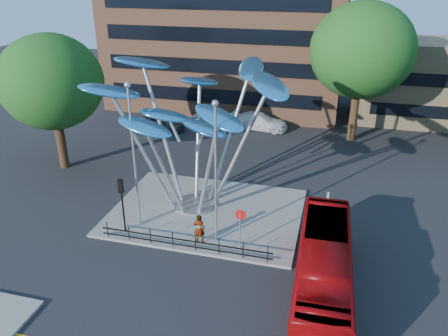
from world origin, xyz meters
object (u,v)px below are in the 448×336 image
(leaf_sculpture, at_px, (191,106))
(traffic_light_island, at_px, (122,194))
(parked_car_mid, at_px, (214,120))
(street_lamp_right, at_px, (216,161))
(tree_right, at_px, (362,51))
(red_bus, at_px, (323,269))
(parked_car_left, at_px, (163,123))
(tree_left, at_px, (51,82))
(street_lamp_left, at_px, (133,145))
(parked_car_right, at_px, (259,121))
(no_entry_sign_island, at_px, (240,223))
(pedestrian, at_px, (199,229))

(leaf_sculpture, distance_m, traffic_light_island, 6.65)
(leaf_sculpture, relative_size, parked_car_mid, 2.92)
(street_lamp_right, relative_size, parked_car_mid, 1.90)
(leaf_sculpture, height_order, street_lamp_right, leaf_sculpture)
(tree_right, distance_m, red_bus, 22.95)
(leaf_sculpture, height_order, parked_car_left, leaf_sculpture)
(tree_left, height_order, street_lamp_left, tree_left)
(tree_right, distance_m, tree_left, 25.09)
(parked_car_right, bearing_deg, parked_car_mid, 99.18)
(leaf_sculpture, relative_size, red_bus, 1.22)
(parked_car_left, bearing_deg, tree_left, 159.14)
(tree_right, bearing_deg, tree_left, -151.39)
(parked_car_right, bearing_deg, tree_left, 136.99)
(tree_right, xyz_separation_m, leaf_sculpture, (-10.07, -15.32, -1.16))
(tree_left, height_order, parked_car_right, tree_left)
(street_lamp_left, distance_m, red_bus, 12.26)
(traffic_light_island, bearing_deg, no_entry_sign_island, 0.13)
(street_lamp_left, distance_m, street_lamp_right, 5.03)
(no_entry_sign_island, xyz_separation_m, parked_car_right, (-2.68, 20.16, -1.02))
(parked_car_mid, bearing_deg, pedestrian, -163.05)
(street_lamp_left, relative_size, no_entry_sign_island, 3.59)
(traffic_light_island, relative_size, parked_car_mid, 0.79)
(parked_car_right, bearing_deg, parked_car_left, 110.22)
(parked_car_right, bearing_deg, no_entry_sign_island, -169.01)
(parked_car_left, bearing_deg, street_lamp_left, -159.92)
(traffic_light_island, height_order, parked_car_right, traffic_light_island)
(tree_left, distance_m, red_bus, 23.49)
(no_entry_sign_island, height_order, pedestrian, no_entry_sign_island)
(street_lamp_left, xyz_separation_m, parked_car_mid, (-0.68, 18.72, -4.64))
(parked_car_mid, bearing_deg, red_bus, -148.78)
(no_entry_sign_island, bearing_deg, tree_right, 72.88)
(red_bus, height_order, parked_car_mid, red_bus)
(tree_left, relative_size, parked_car_mid, 2.37)
(traffic_light_island, xyz_separation_m, parked_car_right, (4.32, 20.17, -1.82))
(red_bus, bearing_deg, parked_car_left, 127.88)
(leaf_sculpture, xyz_separation_m, traffic_light_island, (-2.93, -4.18, -4.26))
(tree_right, xyz_separation_m, tree_left, (-22.00, -12.00, -1.24))
(traffic_light_island, height_order, parked_car_left, traffic_light_island)
(traffic_light_island, height_order, parked_car_mid, traffic_light_island)
(leaf_sculpture, distance_m, street_lamp_right, 4.83)
(street_lamp_right, bearing_deg, leaf_sculpture, 124.91)
(leaf_sculpture, xyz_separation_m, parked_car_left, (-7.61, 13.28, -6.14))
(pedestrian, bearing_deg, street_lamp_right, -157.95)
(street_lamp_right, bearing_deg, parked_car_mid, 106.45)
(pedestrian, bearing_deg, tree_right, -121.27)
(parked_car_left, bearing_deg, traffic_light_island, -162.39)
(no_entry_sign_island, bearing_deg, street_lamp_right, 162.13)
(no_entry_sign_island, relative_size, parked_car_mid, 0.56)
(street_lamp_left, bearing_deg, parked_car_mid, 92.07)
(street_lamp_right, height_order, parked_car_mid, street_lamp_right)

